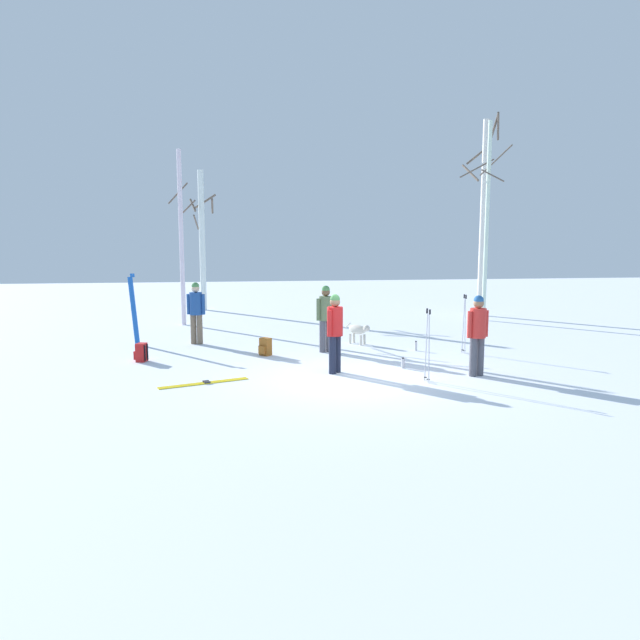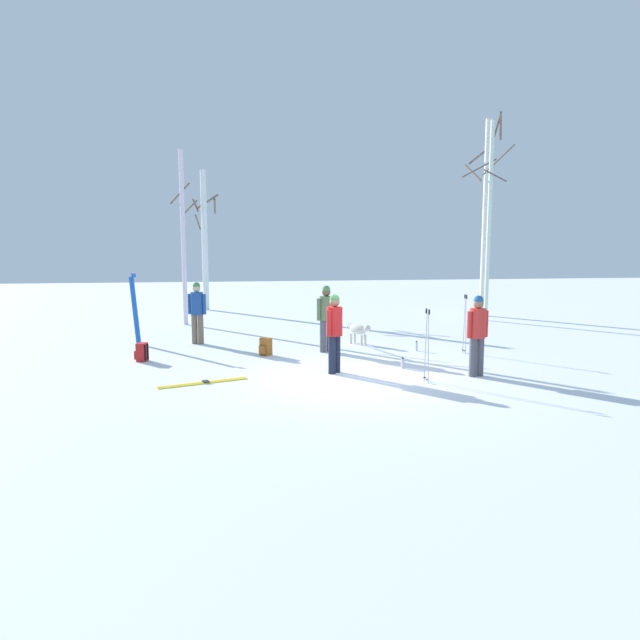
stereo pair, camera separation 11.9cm
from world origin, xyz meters
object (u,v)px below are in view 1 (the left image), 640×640
at_px(person_3, 478,330).
at_px(backpack_0, 265,347).
at_px(ski_pair_planted_0, 134,310).
at_px(backpack_1, 141,353).
at_px(birch_tree_1, 202,239).
at_px(person_2, 335,328).
at_px(birch_tree_2, 487,219).
at_px(water_bottle_1, 403,363).
at_px(person_0, 196,309).
at_px(water_bottle_0, 416,346).
at_px(ski_pair_lying_0, 204,383).
at_px(birch_tree_3, 483,214).
at_px(birch_tree_0, 182,237).
at_px(person_1, 326,314).
at_px(ski_poles_0, 464,322).
at_px(ski_poles_1, 428,343).
at_px(dog, 358,330).

height_order(person_3, backpack_0, person_3).
distance_m(ski_pair_planted_0, backpack_1, 2.50).
distance_m(ski_pair_planted_0, birch_tree_1, 8.55).
relative_size(person_2, birch_tree_2, 0.25).
bearing_deg(ski_pair_planted_0, birch_tree_2, 16.33).
bearing_deg(person_3, birch_tree_2, 65.07).
height_order(person_2, water_bottle_1, person_2).
xyz_separation_m(person_0, birch_tree_2, (9.95, 3.48, 2.63)).
relative_size(water_bottle_0, water_bottle_1, 1.05).
height_order(ski_pair_lying_0, water_bottle_1, water_bottle_1).
xyz_separation_m(person_3, water_bottle_1, (-1.33, 0.94, -0.86)).
relative_size(backpack_1, water_bottle_1, 1.79).
distance_m(person_3, birch_tree_2, 9.53).
height_order(birch_tree_2, birch_tree_3, birch_tree_3).
distance_m(person_0, backpack_0, 2.74).
bearing_deg(birch_tree_3, backpack_0, -141.90).
bearing_deg(backpack_1, ski_pair_lying_0, -57.00).
bearing_deg(birch_tree_0, birch_tree_3, 4.71).
xyz_separation_m(person_1, birch_tree_2, (6.60, 5.17, 2.63)).
xyz_separation_m(person_0, person_1, (3.36, -1.69, 0.00)).
height_order(person_0, birch_tree_3, birch_tree_3).
bearing_deg(person_2, person_1, 85.56).
height_order(person_2, birch_tree_0, birch_tree_0).
xyz_separation_m(ski_pair_planted_0, water_bottle_1, (6.43, -3.96, -0.86)).
relative_size(ski_poles_0, water_bottle_0, 5.79).
relative_size(person_1, ski_poles_1, 1.15).
height_order(dog, birch_tree_0, birch_tree_0).
height_order(backpack_0, water_bottle_0, backpack_0).
distance_m(ski_poles_1, water_bottle_1, 1.48).
bearing_deg(person_3, backpack_1, 160.40).
relative_size(dog, ski_pair_planted_0, 0.38).
bearing_deg(ski_poles_1, birch_tree_3, 61.14).
bearing_deg(water_bottle_0, ski_pair_lying_0, -152.24).
xyz_separation_m(person_2, birch_tree_3, (7.23, 8.94, 2.85)).
height_order(ski_poles_1, water_bottle_1, ski_poles_1).
distance_m(ski_poles_0, birch_tree_3, 8.59).
height_order(ski_poles_0, birch_tree_2, birch_tree_2).
bearing_deg(water_bottle_1, person_0, 140.80).
xyz_separation_m(person_3, birch_tree_0, (-6.73, 8.73, 2.00)).
relative_size(person_1, ski_poles_0, 1.14).
bearing_deg(person_1, birch_tree_2, 38.08).
bearing_deg(person_0, backpack_0, -47.11).
bearing_deg(water_bottle_0, person_1, 175.36).
distance_m(person_1, birch_tree_1, 10.74).
bearing_deg(person_1, person_3, -48.97).
bearing_deg(person_0, backpack_1, -117.40).
xyz_separation_m(backpack_0, birch_tree_1, (-1.96, 10.20, 2.72)).
height_order(person_0, dog, person_0).
xyz_separation_m(person_2, birch_tree_1, (-3.34, 12.39, 1.95)).
height_order(water_bottle_1, birch_tree_2, birch_tree_2).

